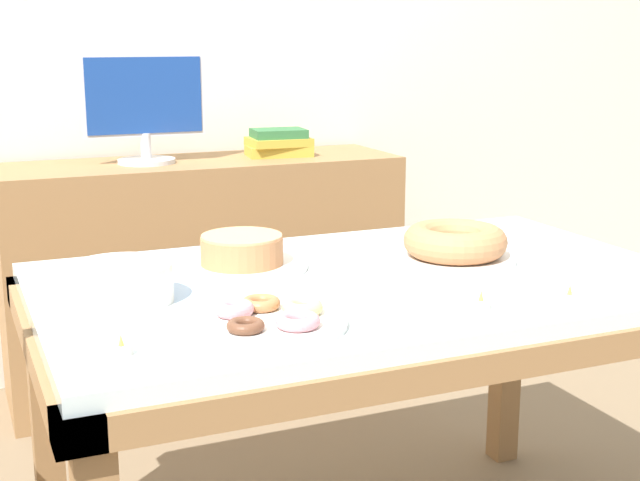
% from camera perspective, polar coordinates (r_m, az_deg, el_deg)
% --- Properties ---
extents(wall_back, '(8.00, 0.10, 2.60)m').
position_cam_1_polar(wall_back, '(3.50, -9.21, 12.98)').
color(wall_back, silver).
rests_on(wall_back, ground).
extents(dining_table, '(1.48, 0.91, 0.76)m').
position_cam_1_polar(dining_table, '(2.05, 2.87, -4.92)').
color(dining_table, silver).
rests_on(dining_table, ground).
extents(sideboard, '(1.43, 0.44, 0.85)m').
position_cam_1_polar(sideboard, '(3.32, -7.40, -2.18)').
color(sideboard, olive).
rests_on(sideboard, ground).
extents(computer_monitor, '(0.42, 0.20, 0.38)m').
position_cam_1_polar(computer_monitor, '(3.17, -11.17, 8.27)').
color(computer_monitor, silver).
rests_on(computer_monitor, sideboard).
extents(book_stack, '(0.25, 0.18, 0.10)m').
position_cam_1_polar(book_stack, '(3.33, -2.66, 6.25)').
color(book_stack, '#B29933').
rests_on(book_stack, sideboard).
extents(cake_chocolate_round, '(0.31, 0.31, 0.08)m').
position_cam_1_polar(cake_chocolate_round, '(2.08, -5.01, -0.90)').
color(cake_chocolate_round, white).
rests_on(cake_chocolate_round, dining_table).
extents(cake_golden_bundt, '(0.30, 0.30, 0.09)m').
position_cam_1_polar(cake_golden_bundt, '(2.17, 8.64, -0.24)').
color(cake_golden_bundt, white).
rests_on(cake_golden_bundt, dining_table).
extents(pastry_platter, '(0.30, 0.30, 0.04)m').
position_cam_1_polar(pastry_platter, '(1.68, -3.29, -5.04)').
color(pastry_platter, white).
rests_on(pastry_platter, dining_table).
extents(plate_stack, '(0.21, 0.21, 0.08)m').
position_cam_1_polar(plate_stack, '(1.86, -12.60, -2.67)').
color(plate_stack, white).
rests_on(plate_stack, dining_table).
extents(tealight_centre, '(0.04, 0.04, 0.04)m').
position_cam_1_polar(tealight_centre, '(1.89, 15.67, -3.52)').
color(tealight_centre, silver).
rests_on(tealight_centre, dining_table).
extents(tealight_right_edge, '(0.04, 0.04, 0.04)m').
position_cam_1_polar(tealight_right_edge, '(1.57, -12.59, -6.79)').
color(tealight_right_edge, silver).
rests_on(tealight_right_edge, dining_table).
extents(tealight_left_edge, '(0.04, 0.04, 0.04)m').
position_cam_1_polar(tealight_left_edge, '(1.81, 10.25, -3.98)').
color(tealight_left_edge, silver).
rests_on(tealight_left_edge, dining_table).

